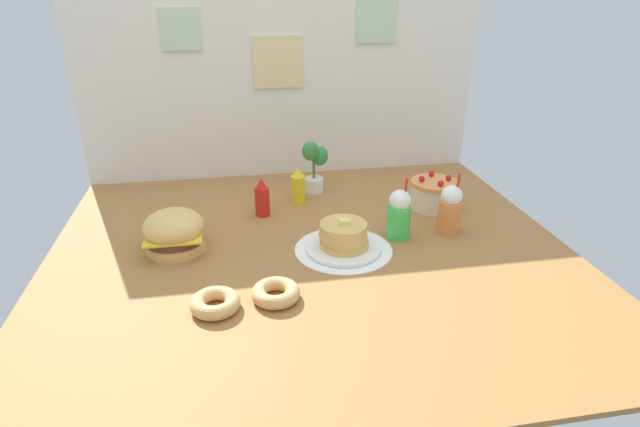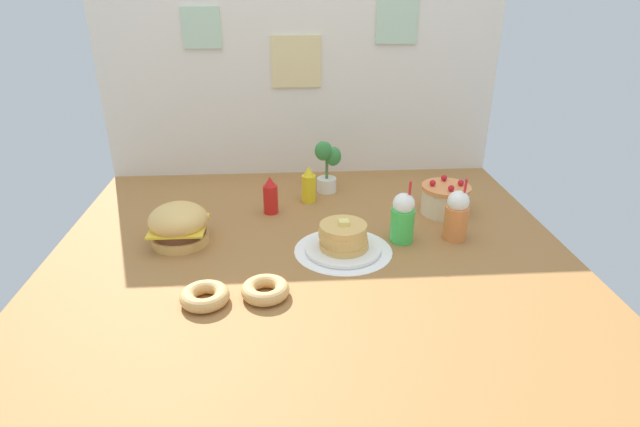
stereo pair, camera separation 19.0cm
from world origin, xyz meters
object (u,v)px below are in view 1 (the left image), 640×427
object	(u,v)px
donut_chocolate	(276,292)
potted_plant	(314,164)
burger	(174,232)
mustard_bottle	(298,186)
orange_float_cup	(450,209)
cream_soda_cup	(399,214)
layer_cake	(434,194)
ketchup_bottle	(262,198)
pancake_stack	(344,238)
donut_pink_glaze	(215,302)

from	to	relation	value
donut_chocolate	potted_plant	xyz separation A→B (m)	(0.28, 0.92, 0.12)
burger	mustard_bottle	size ratio (longest dim) A/B	1.33
orange_float_cup	donut_chocolate	world-z (taller)	orange_float_cup
mustard_bottle	donut_chocolate	distance (m)	0.82
mustard_bottle	cream_soda_cup	xyz separation A→B (m)	(0.36, -0.43, 0.02)
orange_float_cup	cream_soda_cup	bearing A→B (deg)	-177.89
layer_cake	ketchup_bottle	distance (m)	0.79
burger	pancake_stack	world-z (taller)	burger
burger	potted_plant	size ratio (longest dim) A/B	0.87
pancake_stack	orange_float_cup	world-z (taller)	orange_float_cup
burger	mustard_bottle	bearing A→B (deg)	35.53
burger	pancake_stack	distance (m)	0.66
mustard_bottle	orange_float_cup	bearing A→B (deg)	-36.04
layer_cake	donut_chocolate	world-z (taller)	layer_cake
cream_soda_cup	potted_plant	distance (m)	0.62
mustard_bottle	donut_chocolate	xyz separation A→B (m)	(-0.19, -0.80, -0.06)
pancake_stack	donut_pink_glaze	size ratio (longest dim) A/B	1.83
pancake_stack	cream_soda_cup	distance (m)	0.26
burger	ketchup_bottle	xyz separation A→B (m)	(0.36, 0.27, 0.00)
donut_pink_glaze	donut_chocolate	xyz separation A→B (m)	(0.20, 0.02, 0.00)
cream_soda_cup	potted_plant	xyz separation A→B (m)	(-0.26, 0.56, 0.04)
ketchup_bottle	orange_float_cup	size ratio (longest dim) A/B	0.67
cream_soda_cup	donut_pink_glaze	xyz separation A→B (m)	(-0.74, -0.39, -0.08)
layer_cake	orange_float_cup	size ratio (longest dim) A/B	0.83
pancake_stack	potted_plant	bearing A→B (deg)	91.43
donut_pink_glaze	potted_plant	distance (m)	1.07
ketchup_bottle	pancake_stack	bearing A→B (deg)	-52.76
cream_soda_cup	donut_chocolate	world-z (taller)	cream_soda_cup
burger	potted_plant	distance (m)	0.82
orange_float_cup	donut_pink_glaze	xyz separation A→B (m)	(-0.97, -0.40, -0.08)
layer_cake	burger	bearing A→B (deg)	-169.55
cream_soda_cup	orange_float_cup	xyz separation A→B (m)	(0.22, 0.01, 0.00)
layer_cake	potted_plant	world-z (taller)	potted_plant
burger	ketchup_bottle	size ratio (longest dim) A/B	1.33
ketchup_bottle	donut_pink_glaze	bearing A→B (deg)	-106.19
cream_soda_cup	orange_float_cup	bearing A→B (deg)	2.11
donut_chocolate	potted_plant	size ratio (longest dim) A/B	0.61
orange_float_cup	ketchup_bottle	bearing A→B (deg)	158.14
mustard_bottle	donut_pink_glaze	bearing A→B (deg)	-115.01
ketchup_bottle	donut_chocolate	size ratio (longest dim) A/B	1.08
pancake_stack	donut_chocolate	xyz separation A→B (m)	(-0.30, -0.30, -0.03)
cream_soda_cup	donut_pink_glaze	bearing A→B (deg)	-152.25
ketchup_bottle	mustard_bottle	bearing A→B (deg)	33.44
mustard_bottle	donut_chocolate	world-z (taller)	mustard_bottle
burger	potted_plant	xyz separation A→B (m)	(0.64, 0.51, 0.06)
burger	cream_soda_cup	size ratio (longest dim) A/B	0.88
burger	potted_plant	world-z (taller)	potted_plant
pancake_stack	potted_plant	size ratio (longest dim) A/B	1.11
mustard_bottle	potted_plant	size ratio (longest dim) A/B	0.66
burger	layer_cake	world-z (taller)	burger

